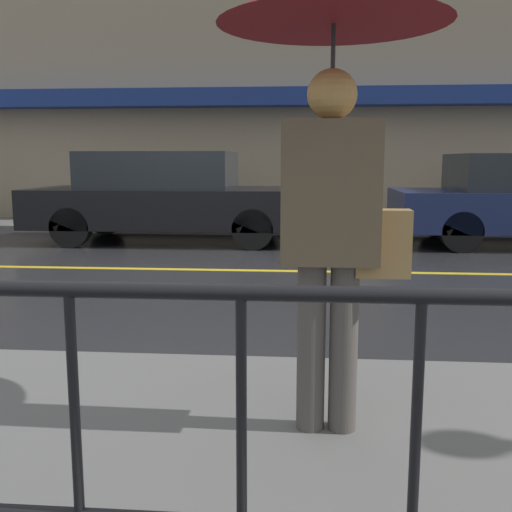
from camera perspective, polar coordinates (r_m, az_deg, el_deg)
name	(u,v)px	position (r m, az deg, el deg)	size (l,w,h in m)	color
ground_plane	(189,270)	(7.57, -6.35, -1.30)	(80.00, 80.00, 0.00)	#262628
sidewalk_far	(232,226)	(11.89, -2.27, 2.85)	(28.00, 1.61, 0.12)	#60605E
lane_marking	(189,269)	(7.57, -6.35, -1.27)	(25.20, 0.12, 0.01)	gold
building_storefront	(237,61)	(12.90, -1.84, 18.06)	(28.00, 0.85, 6.81)	gray
pedestrian	(334,77)	(2.69, 7.44, 16.55)	(1.00, 1.00, 2.03)	#4C4742
car_black	(169,197)	(10.18, -8.30, 5.63)	(4.62, 1.91, 1.50)	black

